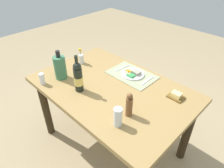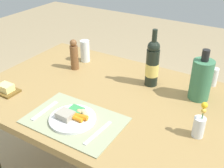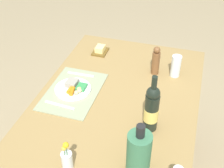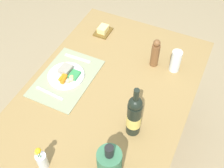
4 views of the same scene
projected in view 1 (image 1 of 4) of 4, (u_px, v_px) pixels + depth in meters
The scene contains 13 objects.
ground_plane at pixel (112, 143), 2.26m from camera, with size 8.00×8.00×0.00m, color tan.
dining_table at pixel (112, 97), 1.88m from camera, with size 1.43×0.95×0.77m.
placemat at pixel (131, 75), 1.97m from camera, with size 0.46×0.31×0.01m, color #989F7A.
dinner_plate at pixel (133, 74), 1.96m from camera, with size 0.22×0.22×0.04m.
fork at pixel (147, 80), 1.88m from camera, with size 0.02×0.18×0.01m, color silver.
knife at pixel (122, 68), 2.07m from camera, with size 0.02×0.19×0.01m, color silver.
salt_shaker at pixel (42, 79), 1.82m from camera, with size 0.05×0.05×0.11m, color white.
water_tumbler at pixel (118, 118), 1.40m from camera, with size 0.06×0.06×0.15m.
wine_bottle at pixel (78, 77), 1.70m from camera, with size 0.08×0.08×0.34m.
flower_vase at pixel (81, 58), 2.13m from camera, with size 0.05×0.05×0.17m.
butter_dish at pixel (176, 96), 1.68m from camera, with size 0.13×0.10×0.05m.
cooler_bottle at pixel (60, 67), 1.87m from camera, with size 0.11×0.11×0.28m.
pepper_mill at pixel (129, 105), 1.46m from camera, with size 0.05×0.05×0.20m.
Camera 1 is at (-1.03, 1.04, 1.84)m, focal length 32.40 mm.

